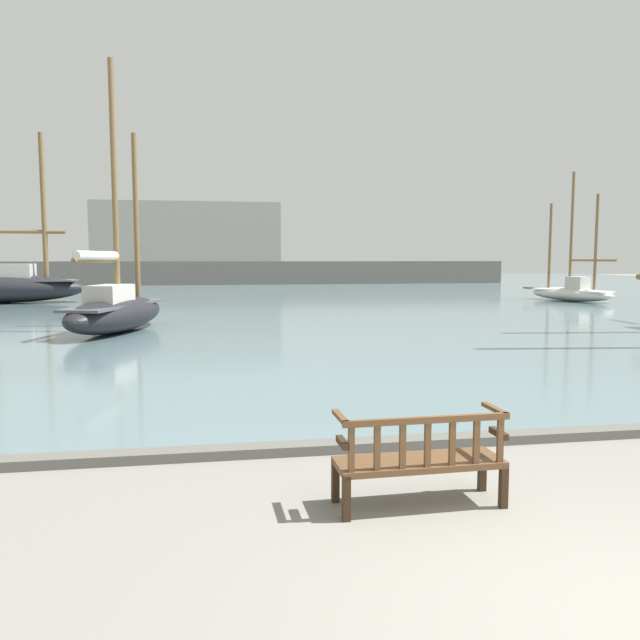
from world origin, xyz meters
TOP-DOWN VIEW (x-y plane):
  - ground_plane at (0.00, 0.00)m, footprint 160.00×160.00m
  - harbor_water at (0.00, 44.00)m, footprint 100.00×80.00m
  - quay_edge_kerb at (0.00, 3.85)m, footprint 40.00×0.30m
  - park_bench at (-0.80, 2.05)m, footprint 1.61×0.56m
  - sailboat_outer_starboard at (-5.69, 16.52)m, footprint 3.23×6.02m
  - sailboat_mid_starboard at (16.07, 26.89)m, footprint 3.10×5.69m
  - far_breakwater at (-1.95, 51.21)m, footprint 46.54×2.40m

SIDE VIEW (x-z plane):
  - ground_plane at x=0.00m, z-range 0.00..0.00m
  - harbor_water at x=0.00m, z-range 0.00..0.08m
  - quay_edge_kerb at x=0.00m, z-range 0.00..0.12m
  - park_bench at x=-0.80m, z-range 0.01..0.93m
  - sailboat_mid_starboard at x=16.07m, z-range -2.73..4.05m
  - sailboat_outer_starboard at x=-5.69m, z-range -3.31..4.94m
  - far_breakwater at x=-1.95m, z-range -1.07..6.02m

